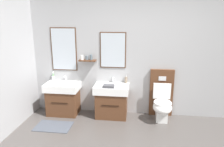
{
  "coord_description": "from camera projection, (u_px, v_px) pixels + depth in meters",
  "views": [
    {
      "loc": [
        -0.12,
        -2.39,
        2.02
      ],
      "look_at": [
        -0.63,
        1.66,
        0.93
      ],
      "focal_mm": 33.78,
      "sensor_mm": 36.0,
      "label": 1
    }
  ],
  "objects": [
    {
      "name": "wall_back",
      "position": [
        143.0,
        55.0,
        4.34
      ],
      "size": [
        4.95,
        0.27,
        2.54
      ],
      "color": "#A8A8AA",
      "rests_on": "ground"
    },
    {
      "name": "bath_mat",
      "position": [
        54.0,
        126.0,
        4.03
      ],
      "size": [
        0.68,
        0.44,
        0.01
      ],
      "primitive_type": "cube",
      "color": "#474C56",
      "rests_on": "ground"
    },
    {
      "name": "vanity_sink_left",
      "position": [
        63.0,
        98.0,
        4.51
      ],
      "size": [
        0.7,
        0.5,
        0.69
      ],
      "color": "#56331E",
      "rests_on": "ground"
    },
    {
      "name": "tap_on_left_sink",
      "position": [
        65.0,
        77.0,
        4.59
      ],
      "size": [
        0.03,
        0.13,
        0.11
      ],
      "color": "silver",
      "rests_on": "vanity_sink_left"
    },
    {
      "name": "vanity_sink_right",
      "position": [
        112.0,
        100.0,
        4.39
      ],
      "size": [
        0.7,
        0.5,
        0.69
      ],
      "color": "#56331E",
      "rests_on": "ground"
    },
    {
      "name": "tap_on_right_sink",
      "position": [
        113.0,
        79.0,
        4.46
      ],
      "size": [
        0.03,
        0.13,
        0.11
      ],
      "color": "silver",
      "rests_on": "vanity_sink_right"
    },
    {
      "name": "toilet",
      "position": [
        162.0,
        101.0,
        4.27
      ],
      "size": [
        0.48,
        0.62,
        1.0
      ],
      "color": "#56331E",
      "rests_on": "ground"
    },
    {
      "name": "toothbrush_cup",
      "position": [
        53.0,
        78.0,
        4.61
      ],
      "size": [
        0.07,
        0.08,
        0.2
      ],
      "color": "silver",
      "rests_on": "vanity_sink_left"
    },
    {
      "name": "soap_dispenser",
      "position": [
        126.0,
        80.0,
        4.42
      ],
      "size": [
        0.06,
        0.06,
        0.17
      ],
      "color": "gray",
      "rests_on": "vanity_sink_right"
    },
    {
      "name": "folded_hand_towel",
      "position": [
        109.0,
        86.0,
        4.16
      ],
      "size": [
        0.22,
        0.16,
        0.04
      ],
      "primitive_type": "cube",
      "color": "#47474C",
      "rests_on": "vanity_sink_right"
    }
  ]
}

